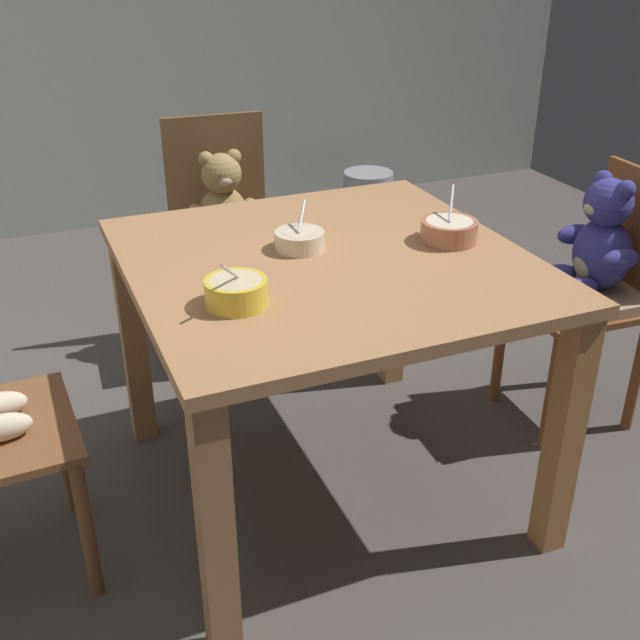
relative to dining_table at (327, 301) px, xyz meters
The scene contains 8 objects.
ground_plane 0.64m from the dining_table, ahead, with size 5.20×5.20×0.04m.
dining_table is the anchor object (origin of this frame).
teddy_chair_far_center 0.96m from the dining_table, 90.62° to the left, with size 0.43×0.40×0.89m.
teddy_chair_near_right 0.94m from the dining_table, ahead, with size 0.41×0.38×0.85m.
porridge_bowl_terracotta_near_right 0.38m from the dining_table, ahead, with size 0.15×0.15×0.14m.
porridge_bowl_yellow_near_left 0.38m from the dining_table, 149.65° to the right, with size 0.14×0.14×0.13m.
porridge_bowl_cream_center 0.18m from the dining_table, 119.59° to the left, with size 0.13×0.13×0.12m.
metal_pail 2.50m from the dining_table, 61.26° to the left, with size 0.28×0.28×0.24m, color #93969B.
Camera 1 is at (-0.74, -1.71, 1.53)m, focal length 43.54 mm.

